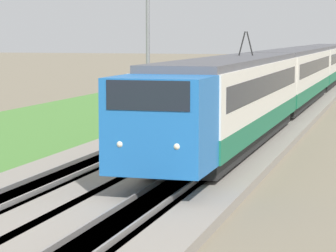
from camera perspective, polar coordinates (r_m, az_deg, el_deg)
The scene contains 7 objects.
ballast_main at distance 52.44m, azimuth 4.37°, elevation 1.32°, with size 240.00×4.40×0.30m.
ballast_adjacent at distance 51.78m, azimuth 8.76°, elevation 1.19°, with size 240.00×4.40×0.30m.
track_main at distance 52.44m, azimuth 4.37°, elevation 1.33°, with size 240.00×1.57×0.45m.
track_adjacent at distance 51.78m, azimuth 8.76°, elevation 1.21°, with size 240.00×1.57×0.45m.
grass_verge at distance 54.13m, azimuth -2.41°, elevation 1.40°, with size 240.00×13.61×0.12m.
passenger_train at distance 53.53m, azimuth 9.06°, elevation 3.75°, with size 64.59×2.99×5.08m.
catenary_mast_mid at distance 45.22m, azimuth -1.38°, elevation 6.02°, with size 0.22×2.56×8.71m.
Camera 1 is at (-1.16, -10.48, 4.92)m, focal length 85.00 mm.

